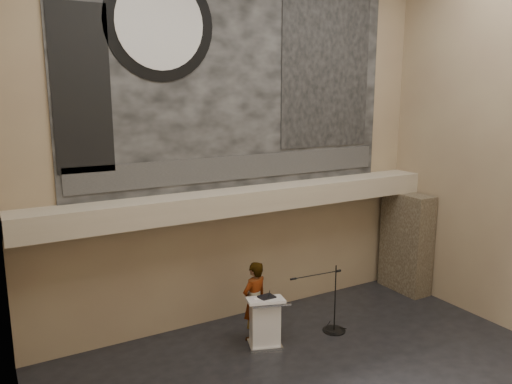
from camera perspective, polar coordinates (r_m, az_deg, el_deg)
wall_back at (r=11.46m, az=-1.98°, el=5.85°), size 10.00×0.02×8.50m
wall_left at (r=6.22m, az=-26.45°, el=-0.20°), size 0.02×8.00×8.50m
soffit at (r=11.32m, az=-1.00°, el=-0.89°), size 10.00×0.80×0.50m
sprinkler_left at (r=10.69m, az=-8.43°, el=-3.31°), size 0.04×0.04×0.06m
sprinkler_right at (r=12.34m, az=6.89°, el=-1.26°), size 0.04×0.04×0.06m
banner at (r=11.38m, az=-1.96°, el=13.12°), size 8.00×0.05×5.00m
banner_text_strip at (r=11.48m, az=-1.80°, el=2.84°), size 7.76×0.02×0.55m
banner_clock_rim at (r=10.71m, az=-10.93°, el=18.39°), size 2.30×0.02×2.30m
banner_clock_face at (r=10.69m, az=-10.89°, el=18.41°), size 1.84×0.02×1.84m
banner_building_print at (r=12.65m, az=8.07°, el=13.31°), size 2.60×0.02×3.60m
banner_brick_print at (r=10.21m, az=-19.32°, el=10.99°), size 1.10×0.02×3.20m
stone_pier at (r=14.16m, az=16.78°, el=-5.52°), size 0.60×1.40×2.70m
lectern at (r=10.94m, az=1.02°, el=-14.69°), size 0.90×0.76×1.14m
binder at (r=10.73m, az=1.23°, el=-11.91°), size 0.34×0.28×0.04m
papers at (r=10.59m, az=0.57°, el=-12.31°), size 0.29×0.36×0.00m
speaker_person at (r=11.09m, az=-0.17°, el=-12.36°), size 0.73×0.57×1.78m
mic_stand at (r=11.82m, az=8.78°, el=-14.47°), size 1.40×0.52×1.58m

